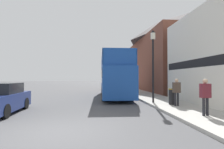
{
  "coord_description": "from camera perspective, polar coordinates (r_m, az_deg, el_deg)",
  "views": [
    {
      "loc": [
        1.29,
        -6.01,
        1.85
      ],
      "look_at": [
        2.84,
        10.28,
        2.16
      ],
      "focal_mm": 28.0,
      "sensor_mm": 36.0,
      "label": 1
    }
  ],
  "objects": [
    {
      "name": "ground_plane",
      "position": [
        27.1,
        -8.17,
        -5.0
      ],
      "size": [
        144.0,
        144.0,
        0.0
      ],
      "primitive_type": "plane",
      "color": "#4C4C4F"
    },
    {
      "name": "sidewalk",
      "position": [
        24.6,
        6.45,
        -5.24
      ],
      "size": [
        2.89,
        108.0,
        0.14
      ],
      "color": "#ADAAA3",
      "rests_on": "ground_plane"
    },
    {
      "name": "brick_terrace_rear",
      "position": [
        27.6,
        14.82,
        5.87
      ],
      "size": [
        6.0,
        18.9,
        10.36
      ],
      "color": "brown",
      "rests_on": "ground_plane"
    },
    {
      "name": "tour_bus",
      "position": [
        16.83,
        0.82,
        -1.38
      ],
      "size": [
        2.74,
        9.74,
        3.97
      ],
      "rotation": [
        0.0,
        0.0,
        -0.03
      ],
      "color": "#19479E",
      "rests_on": "ground_plane"
    },
    {
      "name": "parked_car_ahead_of_bus",
      "position": [
        24.66,
        0.4,
        -3.77
      ],
      "size": [
        1.86,
        4.53,
        1.49
      ],
      "rotation": [
        0.0,
        0.0,
        -0.03
      ],
      "color": "maroon",
      "rests_on": "ground_plane"
    },
    {
      "name": "parked_car_far_side",
      "position": [
        10.84,
        -32.58,
        -6.83
      ],
      "size": [
        1.93,
        4.09,
        1.58
      ],
      "rotation": [
        0.0,
        0.0,
        3.18
      ],
      "color": "navy",
      "rests_on": "ground_plane"
    },
    {
      "name": "pedestrian_nearest",
      "position": [
        8.99,
        28.17,
        -5.46
      ],
      "size": [
        0.44,
        0.24,
        1.67
      ],
      "color": "#232328",
      "rests_on": "sidewalk"
    },
    {
      "name": "pedestrian_second",
      "position": [
        11.41,
        20.31,
        -4.6
      ],
      "size": [
        0.44,
        0.24,
        1.66
      ],
      "color": "#232328",
      "rests_on": "sidewalk"
    },
    {
      "name": "lamp_post_nearest",
      "position": [
        12.6,
        13.24,
        6.95
      ],
      "size": [
        0.35,
        0.35,
        5.07
      ],
      "color": "black",
      "rests_on": "sidewalk"
    },
    {
      "name": "lamp_post_second",
      "position": [
        21.35,
        5.76,
        3.68
      ],
      "size": [
        0.35,
        0.35,
        5.1
      ],
      "color": "black",
      "rests_on": "sidewalk"
    },
    {
      "name": "lamp_post_third",
      "position": [
        30.27,
        2.52,
        2.36
      ],
      "size": [
        0.35,
        0.35,
        5.19
      ],
      "color": "black",
      "rests_on": "sidewalk"
    },
    {
      "name": "litter_bin",
      "position": [
        11.99,
        19.07,
        -6.62
      ],
      "size": [
        0.48,
        0.48,
        1.03
      ],
      "color": "black",
      "rests_on": "sidewalk"
    }
  ]
}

